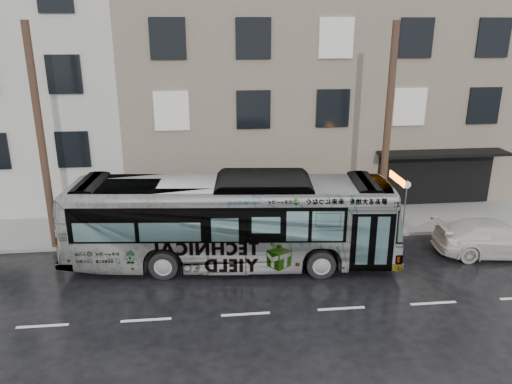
% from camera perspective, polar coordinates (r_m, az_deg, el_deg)
% --- Properties ---
extents(ground, '(120.00, 120.00, 0.00)m').
position_cam_1_polar(ground, '(18.91, -1.86, -9.76)').
color(ground, black).
rests_on(ground, ground).
extents(sidewalk, '(90.00, 3.60, 0.15)m').
position_cam_1_polar(sidewalk, '(23.31, -2.77, -3.90)').
color(sidewalk, gray).
rests_on(sidewalk, ground).
extents(building_taupe, '(20.00, 12.00, 11.00)m').
position_cam_1_polar(building_taupe, '(30.15, 5.87, 11.86)').
color(building_taupe, '#7A6F5E').
rests_on(building_taupe, ground).
extents(utility_pole_front, '(0.30, 0.30, 9.00)m').
position_cam_1_polar(utility_pole_front, '(21.77, 14.75, 6.51)').
color(utility_pole_front, '#432E21').
rests_on(utility_pole_front, sidewalk).
extents(utility_pole_rear, '(0.30, 0.30, 9.00)m').
position_cam_1_polar(utility_pole_rear, '(21.34, -23.33, 5.36)').
color(utility_pole_rear, '#432E21').
rests_on(utility_pole_rear, sidewalk).
extents(sign_post, '(0.06, 0.06, 2.40)m').
position_cam_1_polar(sign_post, '(23.05, 16.65, -1.55)').
color(sign_post, slate).
rests_on(sign_post, sidewalk).
extents(bus, '(12.98, 4.18, 3.55)m').
position_cam_1_polar(bus, '(19.32, -2.87, -3.32)').
color(bus, '#B2B2B2').
rests_on(bus, ground).
extents(white_sedan, '(5.07, 2.46, 1.42)m').
position_cam_1_polar(white_sedan, '(22.65, 25.69, -4.77)').
color(white_sedan, beige).
rests_on(white_sedan, ground).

